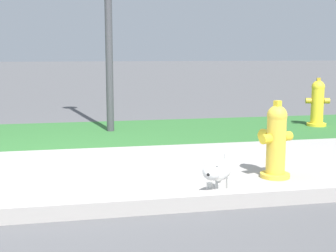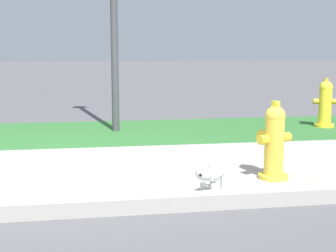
# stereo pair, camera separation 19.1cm
# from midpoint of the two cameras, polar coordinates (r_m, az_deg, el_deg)

# --- Properties ---
(ground_plane) EXTENTS (120.00, 120.00, 0.00)m
(ground_plane) POSITION_cam_midpoint_polar(r_m,az_deg,el_deg) (4.78, -15.70, -5.77)
(ground_plane) COLOR #515154
(sidewalk_pavement) EXTENTS (18.00, 2.36, 0.01)m
(sidewalk_pavement) POSITION_cam_midpoint_polar(r_m,az_deg,el_deg) (4.78, -15.70, -5.72)
(sidewalk_pavement) COLOR #9E9993
(sidewalk_pavement) RESTS_ON ground
(grass_verge) EXTENTS (18.00, 2.32, 0.01)m
(grass_verge) POSITION_cam_midpoint_polar(r_m,az_deg,el_deg) (7.07, -14.42, -0.98)
(grass_verge) COLOR #2D662D
(grass_verge) RESTS_ON ground
(street_curb) EXTENTS (18.00, 0.16, 0.12)m
(street_curb) POSITION_cam_midpoint_polar(r_m,az_deg,el_deg) (3.56, -17.13, -9.93)
(street_curb) COLOR #9E9993
(street_curb) RESTS_ON ground
(fire_hydrant_near_corner) EXTENTS (0.39, 0.36, 0.79)m
(fire_hydrant_near_corner) POSITION_cam_midpoint_polar(r_m,az_deg,el_deg) (7.94, 17.10, 2.71)
(fire_hydrant_near_corner) COLOR yellow
(fire_hydrant_near_corner) RESTS_ON ground
(fire_hydrant_far_end) EXTENTS (0.37, 0.34, 0.75)m
(fire_hydrant_far_end) POSITION_cam_midpoint_polar(r_m,az_deg,el_deg) (4.51, 11.82, -1.85)
(fire_hydrant_far_end) COLOR gold
(fire_hydrant_far_end) RESTS_ON ground
(small_white_dog) EXTENTS (0.36, 0.41, 0.40)m
(small_white_dog) POSITION_cam_midpoint_polar(r_m,az_deg,el_deg) (3.79, 4.68, -5.59)
(small_white_dog) COLOR white
(small_white_dog) RESTS_ON ground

